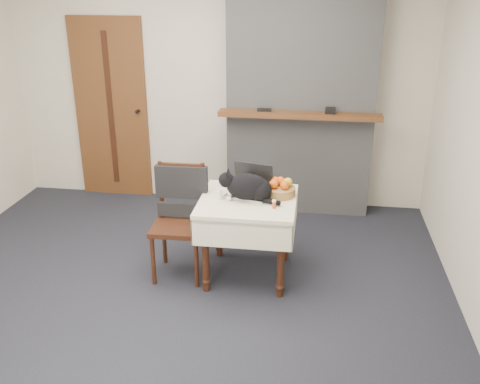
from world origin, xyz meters
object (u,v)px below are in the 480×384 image
Objects in this scene: fruit_basket at (280,189)px; door at (111,110)px; side_table at (248,212)px; chair at (180,205)px; cat at (249,187)px; laptop at (250,187)px; pill_bottle at (274,204)px; cream_jar at (219,195)px.

door is at bearing 142.96° from fruit_basket.
side_table is 0.82× the size of chair.
fruit_basket is (0.24, 0.13, -0.05)m from cat.
laptop is 0.35m from pill_bottle.
door is 2.26m from cream_jar.
pill_bottle is at bearing -36.30° from laptop.
side_table is at bearing -42.95° from door.
cat is (0.01, -0.01, 0.22)m from side_table.
cat is at bearing -151.46° from fruit_basket.
laptop is 6.10× the size of cream_jar.
cream_jar is at bearing -135.62° from laptop.
fruit_basket is 0.27× the size of chair.
laptop reaches higher than cream_jar.
side_table is 1.50× the size of cat.
door is 2.33m from laptop.
pill_bottle is at bearing -42.10° from door.
side_table is at bearing 5.86° from cream_jar.
pill_bottle is at bearing -13.34° from chair.
cream_jar is at bearing -178.44° from cat.
chair is (-0.80, 0.17, -0.13)m from pill_bottle.
cat reaches higher than laptop.
chair is at bearing -156.20° from laptop.
cat is at bearing -73.79° from laptop.
pill_bottle is (0.22, -0.27, -0.03)m from laptop.
fruit_basket is (2.00, -1.51, -0.24)m from door.
door is at bearing 137.05° from side_table.
fruit_basket reaches higher than side_table.
laptop is at bearing -40.83° from door.
side_table is 11.34× the size of pill_bottle.
door reaches higher than cream_jar.
cat is 0.61m from chair.
fruit_basket is at bearing -37.04° from door.
cat reaches higher than cream_jar.
laptop is 0.60m from chair.
laptop is 0.13m from cat.
cream_jar is 0.07× the size of chair.
chair is at bearing -53.82° from door.
pill_bottle is (0.22, -0.15, 0.15)m from side_table.
side_table is 11.97× the size of cream_jar.
cat is at bearing 2.84° from cream_jar.
fruit_basket is (0.49, 0.14, 0.03)m from cream_jar.
side_table is at bearing 121.92° from cat.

